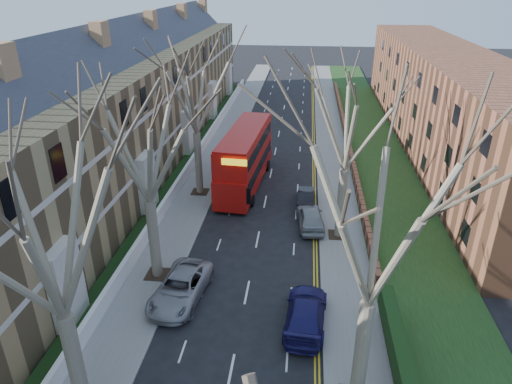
% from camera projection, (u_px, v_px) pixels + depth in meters
% --- Properties ---
extents(pavement_left, '(3.00, 102.00, 0.12)m').
position_uv_depth(pavement_left, '(220.00, 149.00, 48.98)').
color(pavement_left, slate).
rests_on(pavement_left, ground).
extents(pavement_right, '(3.00, 102.00, 0.12)m').
position_uv_depth(pavement_right, '(332.00, 153.00, 47.81)').
color(pavement_right, slate).
rests_on(pavement_right, ground).
extents(terrace_left, '(9.70, 78.00, 13.60)m').
position_uv_depth(terrace_left, '(116.00, 118.00, 40.19)').
color(terrace_left, olive).
rests_on(terrace_left, ground).
extents(flats_right, '(13.97, 54.00, 10.00)m').
position_uv_depth(flats_right, '(444.00, 100.00, 48.16)').
color(flats_right, brown).
rests_on(flats_right, ground).
extents(front_wall_left, '(0.30, 78.00, 1.00)m').
position_uv_depth(front_wall_left, '(186.00, 172.00, 41.72)').
color(front_wall_left, white).
rests_on(front_wall_left, ground).
extents(grass_verge_right, '(6.00, 102.00, 0.06)m').
position_uv_depth(grass_verge_right, '(376.00, 154.00, 47.33)').
color(grass_verge_right, '#193513').
rests_on(grass_verge_right, ground).
extents(tree_left_mid, '(10.50, 10.50, 14.71)m').
position_uv_depth(tree_left_mid, '(42.00, 218.00, 15.25)').
color(tree_left_mid, '#776E55').
rests_on(tree_left_mid, ground).
extents(tree_left_far, '(10.15, 10.15, 14.22)m').
position_uv_depth(tree_left_far, '(142.00, 134.00, 24.36)').
color(tree_left_far, '#776E55').
rests_on(tree_left_far, ground).
extents(tree_left_dist, '(10.50, 10.50, 14.71)m').
position_uv_depth(tree_left_dist, '(194.00, 81.00, 35.00)').
color(tree_left_dist, '#776E55').
rests_on(tree_left_dist, ground).
extents(tree_right_mid, '(10.50, 10.50, 14.71)m').
position_uv_depth(tree_right_mid, '(381.00, 208.00, 15.93)').
color(tree_right_mid, '#776E55').
rests_on(tree_right_mid, ground).
extents(tree_right_far, '(10.15, 10.15, 14.22)m').
position_uv_depth(tree_right_far, '(350.00, 110.00, 28.63)').
color(tree_right_far, '#776E55').
rests_on(tree_right_far, ground).
extents(double_decker_bus, '(3.71, 12.20, 4.99)m').
position_uv_depth(double_decker_bus, '(245.00, 159.00, 39.55)').
color(double_decker_bus, '#A60F0B').
rests_on(double_decker_bus, ground).
extents(car_left_far, '(3.15, 5.70, 1.51)m').
position_uv_depth(car_left_far, '(181.00, 288.00, 26.05)').
color(car_left_far, gray).
rests_on(car_left_far, ground).
extents(car_right_near, '(2.47, 5.32, 1.50)m').
position_uv_depth(car_right_near, '(306.00, 313.00, 24.13)').
color(car_right_near, '#1B1854').
rests_on(car_right_near, ground).
extents(car_right_mid, '(2.31, 4.72, 1.55)m').
position_uv_depth(car_right_mid, '(310.00, 217.00, 33.61)').
color(car_right_mid, gray).
rests_on(car_right_mid, ground).
extents(car_right_far, '(1.45, 3.99, 1.31)m').
position_uv_depth(car_right_far, '(306.00, 197.00, 36.99)').
color(car_right_far, black).
rests_on(car_right_far, ground).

